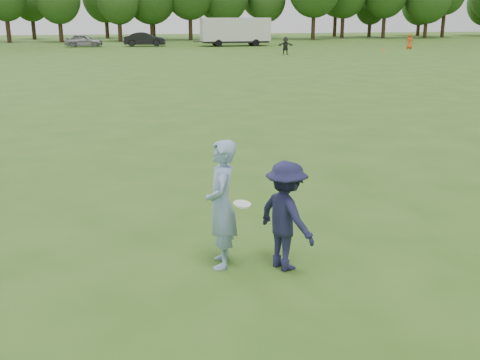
{
  "coord_description": "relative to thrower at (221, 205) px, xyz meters",
  "views": [
    {
      "loc": [
        -1.83,
        -7.27,
        3.77
      ],
      "look_at": [
        0.0,
        1.47,
        1.1
      ],
      "focal_mm": 42.0,
      "sensor_mm": 36.0,
      "label": 1
    }
  ],
  "objects": [
    {
      "name": "car_f",
      "position": [
        1.58,
        60.12,
        -0.2
      ],
      "size": [
        4.91,
        2.08,
        1.58
      ],
      "primitive_type": "imported",
      "rotation": [
        0.0,
        0.0,
        1.48
      ],
      "color": "black",
      "rests_on": "ground"
    },
    {
      "name": "defender",
      "position": [
        0.93,
        -0.29,
        -0.15
      ],
      "size": [
        1.04,
        1.25,
        1.69
      ],
      "primitive_type": "imported",
      "rotation": [
        0.0,
        0.0,
        2.02
      ],
      "color": "#1C1C3D",
      "rests_on": "ground"
    },
    {
      "name": "player_far_c",
      "position": [
        29.33,
        49.23,
        -0.17
      ],
      "size": [
        0.92,
        0.74,
        1.64
      ],
      "primitive_type": "imported",
      "rotation": [
        0.0,
        0.0,
        2.83
      ],
      "color": "#D44B19",
      "rests_on": "ground"
    },
    {
      "name": "player_far_d",
      "position": [
        13.81,
        43.74,
        -0.18
      ],
      "size": [
        1.56,
        0.75,
        1.62
      ],
      "primitive_type": "imported",
      "rotation": [
        0.0,
        0.0,
        -0.19
      ],
      "color": "#292929",
      "rests_on": "ground"
    },
    {
      "name": "thrower",
      "position": [
        0.0,
        0.0,
        0.0
      ],
      "size": [
        0.59,
        0.79,
        1.98
      ],
      "primitive_type": "imported",
      "rotation": [
        0.0,
        0.0,
        -1.74
      ],
      "color": "#809BC6",
      "rests_on": "ground"
    },
    {
      "name": "ground",
      "position": [
        0.46,
        -0.61,
        -0.99
      ],
      "size": [
        200.0,
        200.0,
        0.0
      ],
      "primitive_type": "plane",
      "color": "#2F5618",
      "rests_on": "ground"
    },
    {
      "name": "disc_in_play",
      "position": [
        0.27,
        -0.24,
        0.07
      ],
      "size": [
        0.28,
        0.28,
        0.07
      ],
      "color": "white",
      "rests_on": "ground"
    },
    {
      "name": "field_cone",
      "position": [
        24.8,
        46.0,
        -0.84
      ],
      "size": [
        0.28,
        0.28,
        0.3
      ],
      "primitive_type": "cone",
      "color": "#E44B0C",
      "rests_on": "ground"
    },
    {
      "name": "cargo_trailer",
      "position": [
        12.02,
        58.6,
        0.78
      ],
      "size": [
        9.0,
        2.75,
        3.2
      ],
      "color": "silver",
      "rests_on": "ground"
    },
    {
      "name": "car_e",
      "position": [
        -5.31,
        60.34,
        -0.28
      ],
      "size": [
        4.3,
        1.95,
        1.43
      ],
      "primitive_type": "imported",
      "rotation": [
        0.0,
        0.0,
        1.51
      ],
      "color": "gray",
      "rests_on": "ground"
    }
  ]
}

